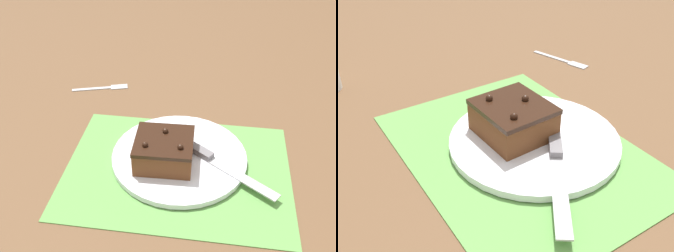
% 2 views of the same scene
% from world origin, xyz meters
% --- Properties ---
extents(ground_plane, '(3.00, 3.00, 0.00)m').
position_xyz_m(ground_plane, '(0.00, 0.00, 0.00)').
color(ground_plane, brown).
extents(placemat_woven, '(0.46, 0.34, 0.00)m').
position_xyz_m(placemat_woven, '(0.00, 0.00, 0.00)').
color(placemat_woven, '#609E4C').
rests_on(placemat_woven, ground_plane).
extents(cake_plate, '(0.28, 0.28, 0.01)m').
position_xyz_m(cake_plate, '(0.00, -0.03, 0.01)').
color(cake_plate, white).
rests_on(cake_plate, placemat_woven).
extents(chocolate_cake, '(0.12, 0.11, 0.07)m').
position_xyz_m(chocolate_cake, '(0.03, -0.01, 0.04)').
color(chocolate_cake, brown).
rests_on(chocolate_cake, cake_plate).
extents(serving_knife, '(0.20, 0.15, 0.01)m').
position_xyz_m(serving_knife, '(-0.07, -0.02, 0.02)').
color(serving_knife, slate).
rests_on(serving_knife, cake_plate).
extents(dessert_fork, '(0.15, 0.06, 0.01)m').
position_xyz_m(dessert_fork, '(0.24, -0.30, 0.00)').
color(dessert_fork, '#B7BABF').
rests_on(dessert_fork, ground_plane).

